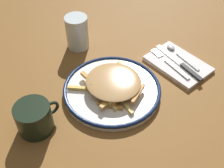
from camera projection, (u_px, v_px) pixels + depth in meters
name	position (u px, v px, depth m)	size (l,w,h in m)	color
ground_plane	(112.00, 92.00, 0.87)	(2.60, 2.60, 0.00)	brown
plate	(112.00, 90.00, 0.86)	(0.29, 0.29, 0.02)	white
fries_heap	(113.00, 83.00, 0.84)	(0.20, 0.21, 0.04)	#D58B3F
napkin	(178.00, 64.00, 0.95)	(0.13, 0.20, 0.01)	white
fork	(170.00, 63.00, 0.94)	(0.03, 0.18, 0.00)	silver
knife	(182.00, 65.00, 0.93)	(0.03, 0.21, 0.01)	black
spoon	(177.00, 53.00, 0.97)	(0.03, 0.15, 0.01)	silver
water_glass	(77.00, 32.00, 0.99)	(0.08, 0.08, 0.12)	silver
coffee_mug	(34.00, 118.00, 0.75)	(0.12, 0.09, 0.08)	black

